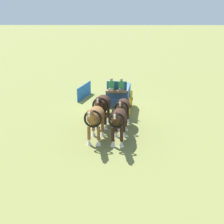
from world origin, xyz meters
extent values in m
plane|color=olive|center=(0.00, 0.00, 0.00)|extent=(220.00, 220.00, 0.00)
cube|color=#2D4C7A|center=(0.00, 0.00, 1.25)|extent=(2.77, 1.83, 1.06)
cube|color=brown|center=(1.55, -0.18, 1.82)|extent=(0.71, 1.44, 0.12)
cube|color=#2D4C7A|center=(1.95, -0.22, 1.07)|extent=(0.38, 1.25, 0.60)
cube|color=#2D4C7A|center=(1.25, -0.14, 2.16)|extent=(0.22, 1.38, 0.55)
cube|color=gold|center=(0.00, 0.00, 0.62)|extent=(2.88, 0.49, 0.16)
cylinder|color=gold|center=(1.14, 0.74, 0.62)|extent=(1.25, 0.22, 1.25)
cylinder|color=black|center=(1.14, 0.74, 0.62)|extent=(0.22, 0.20, 0.20)
cylinder|color=gold|center=(0.94, -0.98, 0.62)|extent=(1.25, 0.22, 1.25)
cylinder|color=black|center=(0.94, -0.98, 0.62)|extent=(0.22, 0.20, 0.20)
cylinder|color=gold|center=(-0.94, 0.98, 0.62)|extent=(1.25, 0.22, 1.25)
cylinder|color=black|center=(-0.94, 0.98, 0.62)|extent=(0.22, 0.20, 0.20)
cylinder|color=gold|center=(-1.14, -0.74, 0.62)|extent=(1.25, 0.22, 1.25)
cylinder|color=black|center=(-1.14, -0.74, 0.62)|extent=(0.22, 0.20, 0.20)
cylinder|color=brown|center=(2.59, -0.30, 0.67)|extent=(2.59, 0.40, 0.10)
cube|color=slate|center=(1.71, 0.14, 1.96)|extent=(0.43, 0.36, 0.16)
cube|color=#338C4C|center=(1.59, 0.16, 2.24)|extent=(0.28, 0.39, 0.55)
sphere|color=tan|center=(1.59, 0.16, 2.62)|extent=(0.22, 0.22, 0.22)
cube|color=#BCB293|center=(1.63, -0.53, 1.96)|extent=(0.43, 0.36, 0.16)
cube|color=#338C4C|center=(1.51, -0.51, 2.24)|extent=(0.28, 0.39, 0.55)
sphere|color=tan|center=(1.51, -0.51, 2.62)|extent=(0.22, 0.22, 0.22)
ellipsoid|color=#331E14|center=(3.56, 0.24, 1.35)|extent=(2.13, 1.09, 0.87)
cylinder|color=#331E14|center=(4.30, 0.40, 0.64)|extent=(0.18, 0.18, 0.68)
cone|color=silver|center=(4.30, 0.40, 0.15)|extent=(0.30, 0.30, 0.29)
cylinder|color=#331E14|center=(4.24, -0.07, 0.64)|extent=(0.18, 0.18, 0.68)
cone|color=silver|center=(4.24, -0.07, 0.15)|extent=(0.30, 0.30, 0.29)
cylinder|color=#331E14|center=(2.88, 0.56, 0.64)|extent=(0.18, 0.18, 0.68)
cone|color=silver|center=(2.88, 0.56, 0.15)|extent=(0.30, 0.30, 0.29)
cylinder|color=#331E14|center=(2.82, 0.09, 0.64)|extent=(0.18, 0.18, 0.68)
cone|color=silver|center=(2.82, 0.09, 0.15)|extent=(0.30, 0.30, 0.29)
cylinder|color=#331E14|center=(4.84, 0.10, 1.73)|extent=(0.98, 0.47, 0.81)
ellipsoid|color=#331E14|center=(5.20, 0.06, 1.99)|extent=(0.63, 0.33, 0.32)
cube|color=silver|center=(5.48, 0.02, 1.99)|extent=(0.07, 0.11, 0.24)
torus|color=black|center=(4.47, 0.14, 1.45)|extent=(0.22, 0.91, 0.90)
cylinder|color=black|center=(2.50, 0.37, 1.05)|extent=(0.14, 0.14, 0.80)
ellipsoid|color=#331E14|center=(3.41, -1.05, 1.49)|extent=(2.10, 1.21, 0.98)
cylinder|color=#331E14|center=(4.14, -0.86, 0.70)|extent=(0.18, 0.18, 0.75)
cone|color=silver|center=(4.14, -0.86, 0.16)|extent=(0.30, 0.30, 0.32)
cylinder|color=#331E14|center=(4.08, -1.40, 0.70)|extent=(0.18, 0.18, 0.75)
cone|color=silver|center=(4.08, -1.40, 0.16)|extent=(0.30, 0.30, 0.32)
cylinder|color=#331E14|center=(2.75, -0.70, 0.70)|extent=(0.18, 0.18, 0.75)
cone|color=silver|center=(2.75, -0.70, 0.16)|extent=(0.30, 0.30, 0.32)
cylinder|color=#331E14|center=(2.68, -1.24, 0.70)|extent=(0.18, 0.18, 0.75)
cone|color=silver|center=(2.68, -1.24, 0.16)|extent=(0.30, 0.30, 0.32)
cylinder|color=#331E14|center=(4.67, -1.19, 1.90)|extent=(0.98, 0.47, 0.81)
ellipsoid|color=#331E14|center=(5.04, -1.23, 2.16)|extent=(0.63, 0.33, 0.32)
cube|color=silver|center=(5.32, -1.27, 2.16)|extent=(0.07, 0.11, 0.24)
torus|color=black|center=(4.31, -1.15, 1.59)|extent=(0.23, 1.01, 1.01)
cylinder|color=black|center=(2.37, -0.93, 1.19)|extent=(0.14, 0.14, 0.80)
ellipsoid|color=#331E14|center=(6.14, -0.05, 1.46)|extent=(2.26, 1.10, 0.86)
cylinder|color=#331E14|center=(6.93, 0.10, 0.71)|extent=(0.18, 0.18, 0.77)
cone|color=silver|center=(6.93, 0.10, 0.16)|extent=(0.30, 0.30, 0.33)
cylinder|color=#331E14|center=(6.87, -0.37, 0.71)|extent=(0.18, 0.18, 0.77)
cone|color=silver|center=(6.87, -0.37, 0.16)|extent=(0.30, 0.30, 0.33)
cylinder|color=#331E14|center=(5.41, 0.27, 0.71)|extent=(0.18, 0.18, 0.77)
cone|color=silver|center=(5.41, 0.27, 0.16)|extent=(0.30, 0.30, 0.33)
cylinder|color=#331E14|center=(5.36, -0.20, 0.71)|extent=(0.18, 0.18, 0.77)
cone|color=silver|center=(5.36, -0.20, 0.16)|extent=(0.30, 0.30, 0.33)
cylinder|color=#331E14|center=(7.48, -0.21, 1.85)|extent=(0.98, 0.47, 0.81)
ellipsoid|color=#331E14|center=(7.85, -0.25, 2.11)|extent=(0.63, 0.33, 0.32)
cube|color=silver|center=(8.13, -0.28, 2.11)|extent=(0.07, 0.11, 0.24)
torus|color=black|center=(7.12, -0.16, 1.56)|extent=(0.22, 0.90, 0.89)
cylinder|color=black|center=(5.01, 0.08, 1.16)|extent=(0.14, 0.14, 0.80)
ellipsoid|color=brown|center=(5.99, -1.34, 1.49)|extent=(2.11, 1.20, 0.97)
cylinder|color=brown|center=(6.72, -1.16, 0.70)|extent=(0.18, 0.18, 0.75)
cone|color=silver|center=(6.72, -1.16, 0.16)|extent=(0.30, 0.30, 0.32)
cylinder|color=brown|center=(6.66, -1.69, 0.70)|extent=(0.18, 0.18, 0.75)
cone|color=silver|center=(6.66, -1.69, 0.16)|extent=(0.30, 0.30, 0.32)
cylinder|color=brown|center=(5.32, -1.00, 0.70)|extent=(0.18, 0.18, 0.75)
cone|color=silver|center=(5.32, -1.00, 0.16)|extent=(0.30, 0.30, 0.32)
cylinder|color=brown|center=(5.26, -1.53, 0.70)|extent=(0.18, 0.18, 0.75)
cone|color=silver|center=(5.26, -1.53, 0.16)|extent=(0.30, 0.30, 0.32)
cylinder|color=brown|center=(7.26, -1.49, 1.89)|extent=(0.98, 0.47, 0.81)
ellipsoid|color=brown|center=(7.63, -1.53, 2.15)|extent=(0.63, 0.33, 0.32)
cube|color=silver|center=(7.90, -1.56, 2.15)|extent=(0.07, 0.11, 0.24)
torus|color=black|center=(6.89, -1.45, 1.59)|extent=(0.23, 1.00, 1.00)
cylinder|color=black|center=(4.94, -1.22, 1.19)|extent=(0.14, 0.14, 0.80)
cube|color=#1959B2|center=(-3.64, -2.82, 0.55)|extent=(3.11, 0.87, 1.10)
camera|label=1|loc=(24.73, -0.26, 7.47)|focal=56.38mm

